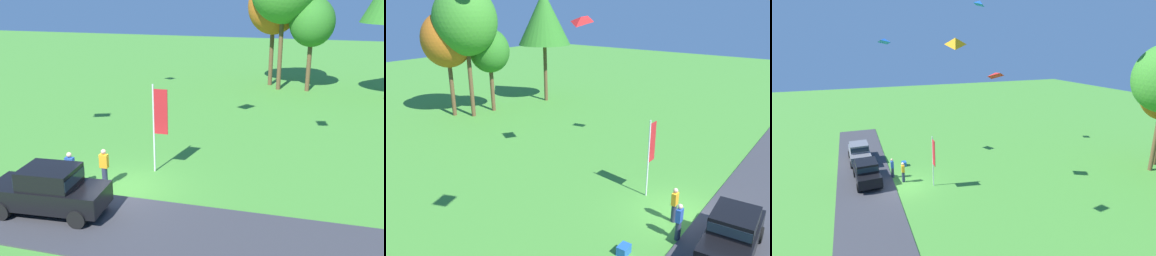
# 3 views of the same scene
# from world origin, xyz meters

# --- Properties ---
(ground_plane) EXTENTS (120.00, 120.00, 0.00)m
(ground_plane) POSITION_xyz_m (0.00, 0.00, 0.00)
(ground_plane) COLOR #478E33
(pavement_strip) EXTENTS (36.00, 4.40, 0.06)m
(pavement_strip) POSITION_xyz_m (0.00, -2.90, 0.03)
(pavement_strip) COLOR #38383D
(pavement_strip) RESTS_ON ground
(car_sedan_far_end) EXTENTS (4.50, 2.18, 1.84)m
(car_sedan_far_end) POSITION_xyz_m (-1.52, -2.71, 1.04)
(car_sedan_far_end) COLOR black
(car_sedan_far_end) RESTS_ON ground
(person_on_lawn) EXTENTS (0.36, 0.24, 1.71)m
(person_on_lawn) POSITION_xyz_m (-1.85, -0.61, 0.88)
(person_on_lawn) COLOR #2D334C
(person_on_lawn) RESTS_ON ground
(person_watching_sky) EXTENTS (0.36, 0.24, 1.71)m
(person_watching_sky) POSITION_xyz_m (-0.63, 0.09, 0.88)
(person_watching_sky) COLOR #2D334C
(person_watching_sky) RESTS_ON ground
(tree_right_of_center) EXTENTS (4.29, 4.29, 9.06)m
(tree_right_of_center) POSITION_xyz_m (4.09, 23.02, 6.67)
(tree_right_of_center) COLOR brown
(tree_right_of_center) RESTS_ON ground
(tree_left_of_center) EXTENTS (5.30, 5.30, 11.19)m
(tree_left_of_center) POSITION_xyz_m (4.95, 21.43, 8.25)
(tree_left_of_center) COLOR brown
(tree_left_of_center) RESTS_ON ground
(tree_far_left) EXTENTS (3.58, 3.58, 7.55)m
(tree_far_left) POSITION_xyz_m (7.29, 21.43, 5.55)
(tree_far_left) COLOR brown
(tree_far_left) RESTS_ON ground
(tree_lone_near) EXTENTS (5.15, 5.15, 10.87)m
(tree_lone_near) POSITION_xyz_m (13.25, 20.06, 8.27)
(tree_lone_near) COLOR brown
(tree_lone_near) RESTS_ON ground
(flag_banner) EXTENTS (0.71, 0.08, 4.15)m
(flag_banner) POSITION_xyz_m (1.11, 2.24, 2.63)
(flag_banner) COLOR silver
(flag_banner) RESTS_ON ground
(cooler_box) EXTENTS (0.56, 0.40, 0.40)m
(cooler_box) POSITION_xyz_m (-4.08, 0.73, 0.20)
(cooler_box) COLOR blue
(cooler_box) RESTS_ON ground
(kite_diamond_mid_center) EXTENTS (1.08, 1.16, 0.65)m
(kite_diamond_mid_center) POSITION_xyz_m (1.69, 7.12, 8.79)
(kite_diamond_mid_center) COLOR red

